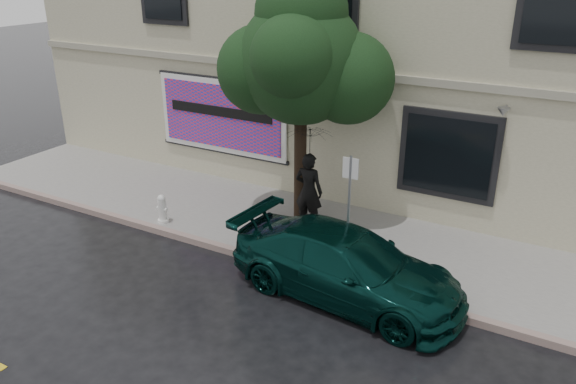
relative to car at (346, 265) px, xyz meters
The scene contains 11 objects.
ground 2.71m from the car, 152.77° to the right, with size 90.00×90.00×0.00m, color black.
sidewalk 3.16m from the car, 138.68° to the left, with size 20.00×3.50×0.15m, color gray.
curb 2.43m from the car, behind, with size 20.00×0.18×0.16m, color slate.
building 8.61m from the car, 106.64° to the left, with size 20.00×8.12×7.00m.
billboard 6.80m from the car, 146.08° to the left, with size 4.30×0.16×2.20m.
car is the anchor object (origin of this frame).
pedestrian 2.85m from the car, 132.35° to the left, with size 0.69×0.45×1.89m, color black.
umbrella 3.33m from the car, 132.35° to the left, with size 1.11×1.11×0.82m, color black.
street_tree 4.76m from the car, 133.42° to the left, with size 2.87×2.87×5.32m.
fire_hydrant 5.21m from the car, behind, with size 0.30×0.28×0.72m.
sign_pole 1.16m from the car, 112.78° to the left, with size 0.32×0.06×2.59m.
Camera 1 is at (5.96, -7.62, 6.22)m, focal length 35.00 mm.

